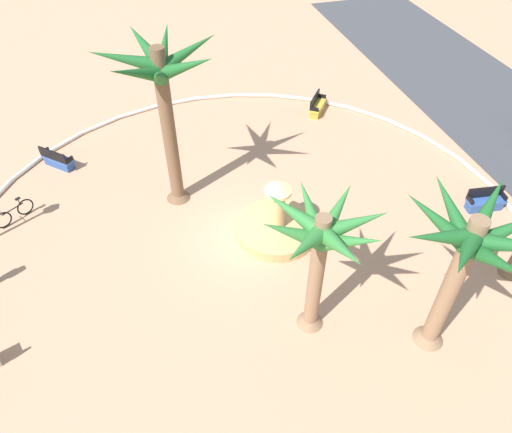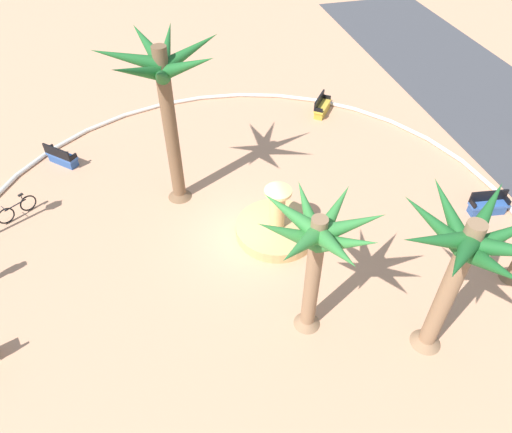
% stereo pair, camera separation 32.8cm
% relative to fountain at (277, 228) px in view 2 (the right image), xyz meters
% --- Properties ---
extents(ground_plane, '(80.00, 80.00, 0.00)m').
position_rel_fountain_xyz_m(ground_plane, '(-0.17, -1.17, -0.32)').
color(ground_plane, tan).
extents(plaza_curb, '(22.65, 22.65, 0.20)m').
position_rel_fountain_xyz_m(plaza_curb, '(-0.17, -1.17, -0.22)').
color(plaza_curb, silver).
rests_on(plaza_curb, ground).
extents(fountain, '(3.25, 3.25, 2.25)m').
position_rel_fountain_xyz_m(fountain, '(0.00, 0.00, 0.00)').
color(fountain, tan).
rests_on(fountain, ground).
extents(palm_tree_near_fountain, '(3.73, 3.73, 5.08)m').
position_rel_fountain_xyz_m(palm_tree_near_fountain, '(4.35, -0.19, 3.52)').
color(palm_tree_near_fountain, '#8E6B4C').
rests_on(palm_tree_near_fountain, ground).
extents(palm_tree_mid_plaza, '(4.54, 4.68, 6.98)m').
position_rel_fountain_xyz_m(palm_tree_mid_plaza, '(-3.23, -3.46, 4.79)').
color(palm_tree_mid_plaza, brown).
rests_on(palm_tree_mid_plaza, ground).
extents(palm_tree_far_side, '(4.09, 4.18, 5.60)m').
position_rel_fountain_xyz_m(palm_tree_far_side, '(6.00, 3.27, 3.85)').
color(palm_tree_far_side, '#8E6B4C').
rests_on(palm_tree_far_side, ground).
extents(bench_west, '(1.46, 1.51, 1.00)m').
position_rel_fountain_xyz_m(bench_west, '(-6.97, -8.47, 0.03)').
color(bench_west, '#335BA8').
rests_on(bench_west, ground).
extents(bench_southeast, '(0.68, 1.65, 1.00)m').
position_rel_fountain_xyz_m(bench_southeast, '(0.96, 8.86, 0.03)').
color(bench_southeast, '#335BA8').
rests_on(bench_southeast, ground).
extents(bench_southwest, '(1.58, 1.36, 1.00)m').
position_rel_fountain_xyz_m(bench_southwest, '(-8.26, 4.93, 0.03)').
color(bench_southwest, gold).
rests_on(bench_southwest, ground).
extents(bicycle_red_frame, '(1.09, 1.41, 0.94)m').
position_rel_fountain_xyz_m(bicycle_red_frame, '(-3.63, -10.08, 0.07)').
color(bicycle_red_frame, black).
rests_on(bicycle_red_frame, ground).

